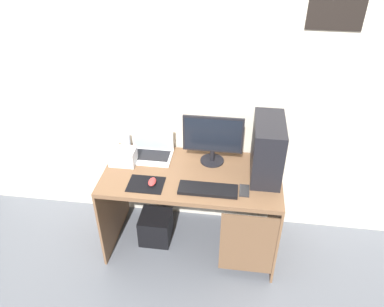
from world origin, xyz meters
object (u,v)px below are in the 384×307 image
pc_tower (267,149)px  laptop (151,150)px  keyboard (208,189)px  mouse_left (152,182)px  speaker (126,143)px  cell_phone (244,191)px  projector (123,156)px  monitor (213,139)px  subwoofer (156,227)px

pc_tower → laptop: (-0.90, 0.12, -0.17)m
keyboard → mouse_left: mouse_left is taller
pc_tower → mouse_left: size_ratio=4.63×
pc_tower → laptop: size_ratio=1.32×
speaker → laptop: bearing=-6.1°
laptop → mouse_left: 0.38m
mouse_left → cell_phone: (0.66, 0.01, -0.02)m
speaker → mouse_left: 0.49m
laptop → projector: (-0.19, -0.14, 0.02)m
monitor → mouse_left: 0.56m
pc_tower → projector: bearing=-179.0°
monitor → keyboard: bearing=-89.4°
keyboard → mouse_left: 0.41m
projector → subwoofer: bearing=-12.4°
projector → keyboard: bearing=-19.7°
monitor → laptop: size_ratio=1.35×
projector → speaker: bearing=97.1°
projector → mouse_left: projector is taller
monitor → projector: size_ratio=2.28×
projector → cell_phone: projector is taller
laptop → mouse_left: bearing=-76.2°
projector → cell_phone: (0.94, -0.22, -0.06)m
monitor → keyboard: 0.41m
monitor → laptop: bearing=177.0°
mouse_left → subwoofer: mouse_left is taller
speaker → subwoofer: speaker is taller
subwoofer → monitor: bearing=20.0°
pc_tower → speaker: size_ratio=2.59×
pc_tower → speaker: (-1.11, 0.14, -0.13)m
monitor → mouse_left: (-0.40, -0.34, -0.19)m
speaker → subwoofer: size_ratio=0.66×
projector → keyboard: 0.73m
mouse_left → cell_phone: size_ratio=0.74×
laptop → speaker: bearing=173.9°
monitor → laptop: monitor is taller
mouse_left → monitor: bearing=40.0°
pc_tower → subwoofer: size_ratio=1.72×
pc_tower → projector: size_ratio=2.22×
speaker → cell_phone: 1.04m
pc_tower → keyboard: (-0.40, -0.26, -0.21)m
projector → subwoofer: 0.72m
pc_tower → mouse_left: pc_tower is taller
keyboard → laptop: bearing=142.3°
monitor → speaker: (-0.70, 0.05, -0.13)m
monitor → speaker: size_ratio=2.65×
keyboard → speaker: bearing=150.2°
projector → keyboard: projector is taller
subwoofer → laptop: bearing=102.9°
laptop → projector: size_ratio=1.69×
projector → keyboard: (0.69, -0.25, -0.05)m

